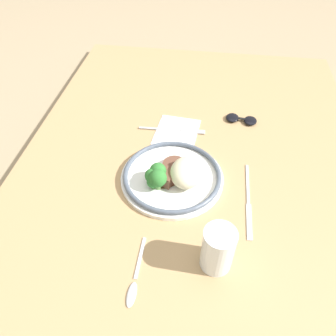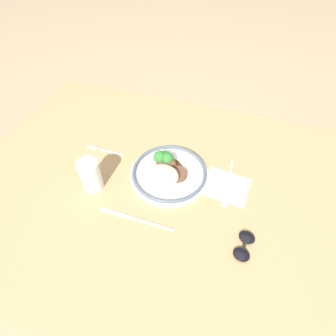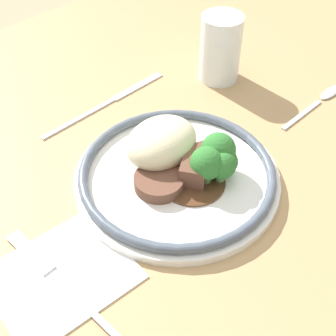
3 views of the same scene
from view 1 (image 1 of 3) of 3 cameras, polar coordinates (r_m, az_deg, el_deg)
ground_plane at (r=0.88m, az=3.88°, el=-2.55°), size 8.00×8.00×0.00m
dining_table at (r=0.86m, az=3.95°, el=-1.70°), size 1.36×0.93×0.04m
napkin at (r=0.97m, az=1.52°, el=6.28°), size 0.15×0.13×0.00m
plate at (r=0.81m, az=0.79°, el=-1.27°), size 0.26×0.26×0.07m
juice_glass at (r=0.66m, az=8.63°, el=-13.97°), size 0.06×0.06×0.11m
fork at (r=0.97m, az=1.85°, el=6.58°), size 0.02×0.20×0.00m
knife at (r=0.80m, az=13.82°, el=-5.77°), size 0.23×0.01×0.00m
spoon at (r=0.68m, az=-5.96°, el=-19.57°), size 0.15×0.02×0.01m
sunglasses at (r=1.03m, az=12.64°, el=8.30°), size 0.06×0.10×0.01m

